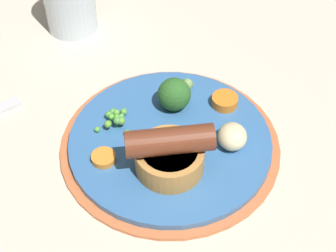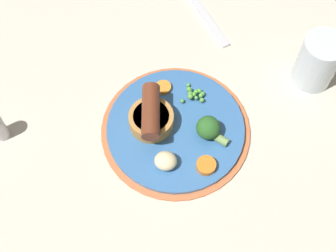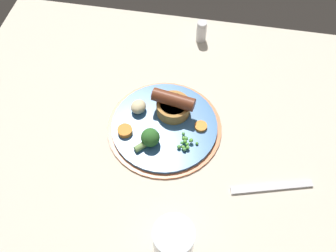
{
  "view_description": "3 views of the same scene",
  "coord_description": "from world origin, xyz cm",
  "px_view_note": "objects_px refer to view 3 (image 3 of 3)",
  "views": [
    {
      "loc": [
        12.63,
        43.99,
        56.03
      ],
      "look_at": [
        -1.43,
        -1.02,
        5.78
      ],
      "focal_mm": 60.0,
      "sensor_mm": 36.0,
      "label": 1
    },
    {
      "loc": [
        -40.25,
        8.32,
        79.4
      ],
      "look_at": [
        -1.95,
        1.5,
        6.35
      ],
      "focal_mm": 50.0,
      "sensor_mm": 36.0,
      "label": 2
    },
    {
      "loc": [
        8.07,
        -48.25,
        78.15
      ],
      "look_at": [
        -0.26,
        -1.51,
        6.35
      ],
      "focal_mm": 40.0,
      "sensor_mm": 36.0,
      "label": 3
    }
  ],
  "objects_px": {
    "fork": "(272,187)",
    "drinking_glass": "(173,242)",
    "potato_chunk_0": "(138,107)",
    "carrot_slice_1": "(201,126)",
    "carrot_slice_0": "(125,131)",
    "sausage_pudding": "(173,105)",
    "salt_shaker": "(201,31)",
    "dinner_plate": "(164,127)",
    "broccoli_floret_near": "(150,138)",
    "pea_pile": "(186,143)"
  },
  "relations": [
    {
      "from": "salt_shaker",
      "to": "broccoli_floret_near",
      "type": "bearing_deg",
      "value": -100.89
    },
    {
      "from": "pea_pile",
      "to": "salt_shaker",
      "type": "xyz_separation_m",
      "value": [
        -0.01,
        0.36,
        0.01
      ]
    },
    {
      "from": "dinner_plate",
      "to": "sausage_pudding",
      "type": "distance_m",
      "value": 0.06
    },
    {
      "from": "pea_pile",
      "to": "drinking_glass",
      "type": "distance_m",
      "value": 0.24
    },
    {
      "from": "broccoli_floret_near",
      "to": "potato_chunk_0",
      "type": "distance_m",
      "value": 0.1
    },
    {
      "from": "carrot_slice_0",
      "to": "carrot_slice_1",
      "type": "bearing_deg",
      "value": 14.69
    },
    {
      "from": "broccoli_floret_near",
      "to": "fork",
      "type": "distance_m",
      "value": 0.29
    },
    {
      "from": "sausage_pudding",
      "to": "fork",
      "type": "distance_m",
      "value": 0.29
    },
    {
      "from": "potato_chunk_0",
      "to": "dinner_plate",
      "type": "bearing_deg",
      "value": -24.28
    },
    {
      "from": "drinking_glass",
      "to": "salt_shaker",
      "type": "xyz_separation_m",
      "value": [
        -0.02,
        0.6,
        -0.02
      ]
    },
    {
      "from": "carrot_slice_1",
      "to": "fork",
      "type": "distance_m",
      "value": 0.21
    },
    {
      "from": "sausage_pudding",
      "to": "carrot_slice_0",
      "type": "distance_m",
      "value": 0.13
    },
    {
      "from": "carrot_slice_1",
      "to": "sausage_pudding",
      "type": "bearing_deg",
      "value": 154.43
    },
    {
      "from": "carrot_slice_0",
      "to": "salt_shaker",
      "type": "xyz_separation_m",
      "value": [
        0.13,
        0.35,
        0.01
      ]
    },
    {
      "from": "dinner_plate",
      "to": "salt_shaker",
      "type": "distance_m",
      "value": 0.32
    },
    {
      "from": "carrot_slice_1",
      "to": "drinking_glass",
      "type": "xyz_separation_m",
      "value": [
        -0.02,
        -0.29,
        0.04
      ]
    },
    {
      "from": "potato_chunk_0",
      "to": "drinking_glass",
      "type": "bearing_deg",
      "value": -66.14
    },
    {
      "from": "sausage_pudding",
      "to": "salt_shaker",
      "type": "relative_size",
      "value": 1.7
    },
    {
      "from": "drinking_glass",
      "to": "fork",
      "type": "bearing_deg",
      "value": 42.03
    },
    {
      "from": "carrot_slice_1",
      "to": "drinking_glass",
      "type": "bearing_deg",
      "value": -93.32
    },
    {
      "from": "dinner_plate",
      "to": "potato_chunk_0",
      "type": "relative_size",
      "value": 6.93
    },
    {
      "from": "sausage_pudding",
      "to": "fork",
      "type": "bearing_deg",
      "value": -22.61
    },
    {
      "from": "dinner_plate",
      "to": "potato_chunk_0",
      "type": "distance_m",
      "value": 0.08
    },
    {
      "from": "dinner_plate",
      "to": "broccoli_floret_near",
      "type": "height_order",
      "value": "broccoli_floret_near"
    },
    {
      "from": "carrot_slice_1",
      "to": "pea_pile",
      "type": "bearing_deg",
      "value": -117.43
    },
    {
      "from": "dinner_plate",
      "to": "potato_chunk_0",
      "type": "bearing_deg",
      "value": 155.72
    },
    {
      "from": "pea_pile",
      "to": "potato_chunk_0",
      "type": "height_order",
      "value": "potato_chunk_0"
    },
    {
      "from": "broccoli_floret_near",
      "to": "drinking_glass",
      "type": "xyz_separation_m",
      "value": [
        0.09,
        -0.23,
        0.02
      ]
    },
    {
      "from": "broccoli_floret_near",
      "to": "carrot_slice_1",
      "type": "distance_m",
      "value": 0.13
    },
    {
      "from": "drinking_glass",
      "to": "salt_shaker",
      "type": "distance_m",
      "value": 0.6
    },
    {
      "from": "potato_chunk_0",
      "to": "carrot_slice_1",
      "type": "relative_size",
      "value": 1.35
    },
    {
      "from": "fork",
      "to": "drinking_glass",
      "type": "relative_size",
      "value": 1.68
    },
    {
      "from": "pea_pile",
      "to": "potato_chunk_0",
      "type": "bearing_deg",
      "value": 149.05
    },
    {
      "from": "sausage_pudding",
      "to": "fork",
      "type": "height_order",
      "value": "sausage_pudding"
    },
    {
      "from": "fork",
      "to": "salt_shaker",
      "type": "bearing_deg",
      "value": 100.29
    },
    {
      "from": "drinking_glass",
      "to": "sausage_pudding",
      "type": "bearing_deg",
      "value": 99.62
    },
    {
      "from": "carrot_slice_0",
      "to": "drinking_glass",
      "type": "relative_size",
      "value": 0.32
    },
    {
      "from": "carrot_slice_1",
      "to": "drinking_glass",
      "type": "distance_m",
      "value": 0.29
    },
    {
      "from": "carrot_slice_0",
      "to": "carrot_slice_1",
      "type": "xyz_separation_m",
      "value": [
        0.17,
        0.05,
        -0.0
      ]
    },
    {
      "from": "fork",
      "to": "drinking_glass",
      "type": "bearing_deg",
      "value": -153.9
    },
    {
      "from": "broccoli_floret_near",
      "to": "carrot_slice_0",
      "type": "height_order",
      "value": "broccoli_floret_near"
    },
    {
      "from": "carrot_slice_0",
      "to": "salt_shaker",
      "type": "height_order",
      "value": "salt_shaker"
    },
    {
      "from": "fork",
      "to": "pea_pile",
      "type": "bearing_deg",
      "value": 145.64
    },
    {
      "from": "carrot_slice_0",
      "to": "sausage_pudding",
      "type": "bearing_deg",
      "value": 38.29
    },
    {
      "from": "broccoli_floret_near",
      "to": "carrot_slice_1",
      "type": "relative_size",
      "value": 1.92
    },
    {
      "from": "dinner_plate",
      "to": "fork",
      "type": "bearing_deg",
      "value": -23.42
    },
    {
      "from": "dinner_plate",
      "to": "broccoli_floret_near",
      "type": "distance_m",
      "value": 0.07
    },
    {
      "from": "dinner_plate",
      "to": "drinking_glass",
      "type": "relative_size",
      "value": 2.55
    },
    {
      "from": "fork",
      "to": "carrot_slice_0",
      "type": "bearing_deg",
      "value": 151.8
    },
    {
      "from": "potato_chunk_0",
      "to": "carrot_slice_1",
      "type": "xyz_separation_m",
      "value": [
        0.15,
        -0.02,
        -0.01
      ]
    }
  ]
}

